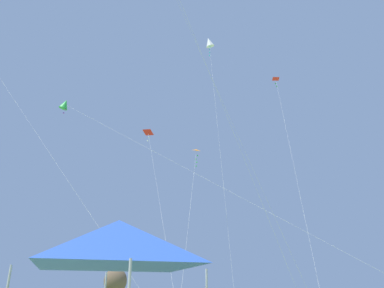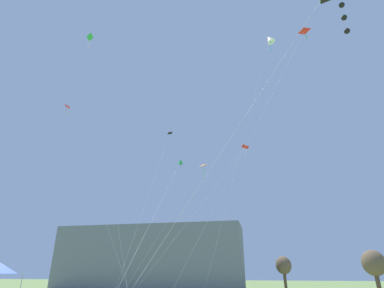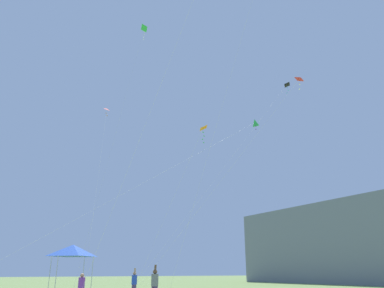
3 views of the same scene
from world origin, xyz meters
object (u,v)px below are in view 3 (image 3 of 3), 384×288
person_grey_shirt (155,283)px  person_purple_shirt (81,287)px  kite_green_diamond_7 (255,123)px  kite_orange_delta_5 (202,132)px  kite_red_delta_8 (298,82)px  person_blue_shirt (134,282)px  festival_tent (73,251)px  kite_red_delta_2 (107,112)px  kite_green_delta_3 (143,31)px  kite_black_delta_4 (285,88)px

person_grey_shirt → person_purple_shirt: person_grey_shirt is taller
kite_green_diamond_7 → kite_orange_delta_5: bearing=-64.0°
person_grey_shirt → kite_orange_delta_5: size_ratio=0.18×
person_purple_shirt → kite_red_delta_8: kite_red_delta_8 is taller
person_grey_shirt → person_blue_shirt: 5.60m
festival_tent → person_purple_shirt: 12.07m
festival_tent → person_blue_shirt: 8.47m
person_purple_shirt → kite_red_delta_8: bearing=-33.0°
festival_tent → person_purple_shirt: (11.63, -1.95, -2.55)m
festival_tent → person_purple_shirt: size_ratio=2.49×
festival_tent → person_blue_shirt: bearing=20.8°
kite_red_delta_2 → kite_green_delta_3: (-2.04, 4.04, 11.58)m
person_grey_shirt → kite_green_delta_3: 29.22m
kite_orange_delta_5 → person_grey_shirt: bearing=-101.0°
festival_tent → kite_green_delta_3: 24.51m
kite_green_delta_3 → kite_green_diamond_7: (8.83, 7.93, -12.66)m
kite_black_delta_4 → person_grey_shirt: bearing=-69.2°
person_blue_shirt → kite_green_diamond_7: bearing=-76.9°
kite_green_diamond_7 → kite_red_delta_8: bearing=-14.4°
kite_red_delta_2 → kite_green_diamond_7: (6.79, 11.97, -1.09)m
kite_green_diamond_7 → kite_red_delta_8: size_ratio=1.52×
kite_green_delta_3 → kite_orange_delta_5: kite_green_delta_3 is taller
kite_red_delta_2 → kite_red_delta_8: size_ratio=1.06×
person_blue_shirt → kite_green_diamond_7: (2.13, 10.28, 13.75)m
person_blue_shirt → kite_red_delta_2: size_ratio=0.12×
person_blue_shirt → kite_black_delta_4: bearing=-59.5°
festival_tent → kite_red_delta_2: bearing=22.0°
festival_tent → kite_orange_delta_5: size_ratio=0.34×
kite_green_delta_3 → kite_black_delta_4: size_ratio=1.23×
person_grey_shirt → kite_green_diamond_7: kite_green_diamond_7 is taller
person_purple_shirt → festival_tent: bearing=70.1°
kite_green_diamond_7 → kite_red_delta_2: bearing=-119.6°
person_purple_shirt → kite_black_delta_4: kite_black_delta_4 is taller
kite_orange_delta_5 → person_blue_shirt: bearing=-160.9°
person_blue_shirt → kite_green_delta_3: 27.35m
kite_red_delta_2 → kite_red_delta_8: bearing=35.2°
person_blue_shirt → person_purple_shirt: size_ratio=1.21×
kite_green_delta_3 → kite_green_diamond_7: bearing=41.9°
person_blue_shirt → kite_red_delta_2: (-4.66, -1.69, 14.83)m
kite_orange_delta_5 → person_purple_shirt: bearing=-106.5°
festival_tent → kite_red_delta_2: (2.91, 1.18, 12.36)m
person_blue_shirt → kite_orange_delta_5: bearing=-136.1°
person_grey_shirt → kite_black_delta_4: (-7.41, 19.48, 21.27)m
person_blue_shirt → person_purple_shirt: bearing=154.9°
person_blue_shirt → person_grey_shirt: bearing=-164.4°
person_blue_shirt → kite_green_delta_3: (-6.70, 2.34, 26.41)m
kite_red_delta_2 → kite_black_delta_4: (2.78, 20.28, 6.51)m
kite_green_diamond_7 → kite_black_delta_4: bearing=115.8°
festival_tent → kite_green_diamond_7: bearing=53.6°
person_grey_shirt → person_blue_shirt: bearing=169.1°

